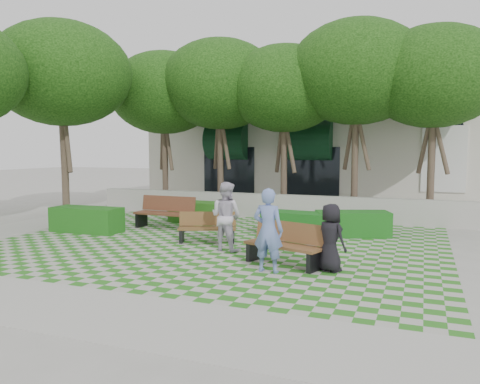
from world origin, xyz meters
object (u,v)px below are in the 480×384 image
at_px(bench_east, 285,245).
at_px(hedge_west, 87,220).
at_px(hedge_east, 353,224).
at_px(hedge_midright, 298,224).
at_px(person_blue, 268,230).
at_px(bench_west, 165,213).
at_px(person_dark, 331,238).
at_px(bench_mid, 207,228).
at_px(person_white, 226,216).
at_px(hedge_midleft, 199,212).

relative_size(bench_east, hedge_west, 0.86).
distance_m(bench_east, hedge_west, 7.20).
relative_size(bench_east, hedge_east, 0.90).
height_order(hedge_midright, person_blue, person_blue).
bearing_deg(bench_west, hedge_midright, 3.42).
bearing_deg(bench_west, bench_east, -31.88).
distance_m(hedge_midright, person_blue, 4.24).
distance_m(bench_west, person_dark, 7.01).
relative_size(hedge_midright, hedge_west, 0.94).
relative_size(person_blue, person_dark, 1.23).
distance_m(bench_mid, person_white, 1.29).
bearing_deg(person_dark, hedge_west, 15.06).
bearing_deg(bench_east, bench_west, 165.05).
bearing_deg(hedge_midright, hedge_west, -165.44).
bearing_deg(person_dark, bench_mid, 2.48).
xyz_separation_m(bench_east, hedge_midright, (-0.60, 3.47, -0.09)).
bearing_deg(hedge_midright, bench_mid, -140.66).
height_order(hedge_midright, hedge_midleft, hedge_midleft).
bearing_deg(hedge_east, person_white, -130.71).
height_order(bench_east, bench_west, bench_west).
xyz_separation_m(hedge_midleft, hedge_west, (-2.46, -2.97, 0.02)).
height_order(bench_west, person_white, person_white).
height_order(hedge_east, person_white, person_white).
height_order(bench_east, bench_mid, bench_east).
relative_size(bench_east, person_white, 1.09).
height_order(bench_east, hedge_midright, bench_east).
xyz_separation_m(bench_east, hedge_midleft, (-4.51, 4.78, -0.09)).
distance_m(person_dark, person_white, 3.09).
relative_size(hedge_east, hedge_midleft, 1.00).
bearing_deg(hedge_west, hedge_midright, 14.56).
relative_size(bench_mid, hedge_midright, 0.80).
relative_size(bench_west, hedge_midleft, 0.95).
height_order(bench_west, person_dark, person_dark).
relative_size(bench_mid, hedge_midleft, 0.79).
height_order(bench_east, hedge_midleft, bench_east).
bearing_deg(person_blue, bench_east, -101.08).
xyz_separation_m(bench_east, person_dark, (1.05, -0.17, 0.26)).
height_order(person_blue, person_white, person_blue).
xyz_separation_m(bench_west, person_dark, (6.08, -3.49, 0.22)).
height_order(bench_west, person_blue, person_blue).
height_order(bench_mid, hedge_west, bench_mid).
relative_size(bench_mid, hedge_west, 0.75).
distance_m(hedge_midleft, hedge_west, 3.86).
distance_m(hedge_west, person_white, 5.24).
bearing_deg(bench_east, person_white, 171.55).
height_order(bench_west, hedge_east, bench_west).
height_order(bench_west, hedge_west, bench_west).
distance_m(bench_east, bench_west, 6.03).
distance_m(bench_east, person_white, 2.10).
bearing_deg(bench_mid, person_white, -61.78).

